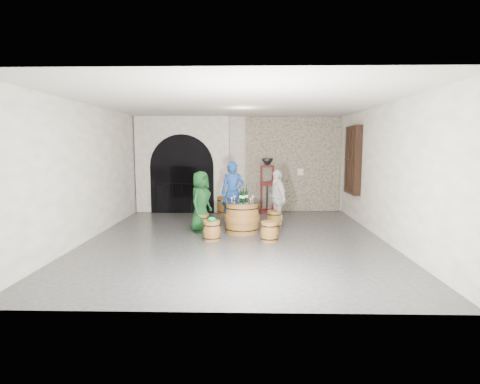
{
  "coord_description": "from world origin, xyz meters",
  "views": [
    {
      "loc": [
        0.31,
        -8.77,
        2.22
      ],
      "look_at": [
        0.08,
        0.7,
        1.05
      ],
      "focal_mm": 28.0,
      "sensor_mm": 36.0,
      "label": 1
    }
  ],
  "objects_px": {
    "barrel_stool_far": "(233,216)",
    "barrel_stool_near_left": "(212,231)",
    "barrel_table": "(242,217)",
    "wine_bottle_center": "(243,196)",
    "person_white": "(277,199)",
    "corking_press": "(267,181)",
    "wine_bottle_right": "(246,195)",
    "wine_bottle_left": "(241,195)",
    "person_green": "(201,202)",
    "barrel_stool_right": "(275,219)",
    "person_blue": "(233,193)",
    "barrel_stool_near_right": "(269,231)",
    "side_barrel": "(223,205)",
    "barrel_stool_left": "(201,223)"
  },
  "relations": [
    {
      "from": "barrel_stool_left",
      "to": "person_blue",
      "type": "xyz_separation_m",
      "value": [
        0.78,
        0.96,
        0.66
      ]
    },
    {
      "from": "person_white",
      "to": "side_barrel",
      "type": "distance_m",
      "value": 2.61
    },
    {
      "from": "barrel_stool_near_left",
      "to": "person_blue",
      "type": "height_order",
      "value": "person_blue"
    },
    {
      "from": "person_white",
      "to": "wine_bottle_center",
      "type": "relative_size",
      "value": 4.87
    },
    {
      "from": "side_barrel",
      "to": "corking_press",
      "type": "bearing_deg",
      "value": 11.07
    },
    {
      "from": "barrel_table",
      "to": "corking_press",
      "type": "distance_m",
      "value": 3.12
    },
    {
      "from": "barrel_stool_near_left",
      "to": "person_blue",
      "type": "relative_size",
      "value": 0.26
    },
    {
      "from": "barrel_stool_near_left",
      "to": "wine_bottle_right",
      "type": "distance_m",
      "value": 1.42
    },
    {
      "from": "wine_bottle_center",
      "to": "barrel_stool_near_left",
      "type": "bearing_deg",
      "value": -134.44
    },
    {
      "from": "person_white",
      "to": "wine_bottle_right",
      "type": "xyz_separation_m",
      "value": [
        -0.83,
        -0.56,
        0.17
      ]
    },
    {
      "from": "wine_bottle_right",
      "to": "person_green",
      "type": "bearing_deg",
      "value": 179.68
    },
    {
      "from": "barrel_stool_right",
      "to": "person_white",
      "type": "bearing_deg",
      "value": 35.24
    },
    {
      "from": "barrel_stool_far",
      "to": "wine_bottle_center",
      "type": "distance_m",
      "value": 1.35
    },
    {
      "from": "barrel_table",
      "to": "person_white",
      "type": "distance_m",
      "value": 1.21
    },
    {
      "from": "wine_bottle_left",
      "to": "corking_press",
      "type": "bearing_deg",
      "value": 74.51
    },
    {
      "from": "barrel_stool_right",
      "to": "wine_bottle_right",
      "type": "bearing_deg",
      "value": -145.96
    },
    {
      "from": "person_white",
      "to": "side_barrel",
      "type": "height_order",
      "value": "person_white"
    },
    {
      "from": "barrel_stool_far",
      "to": "barrel_stool_right",
      "type": "height_order",
      "value": "same"
    },
    {
      "from": "person_blue",
      "to": "person_white",
      "type": "bearing_deg",
      "value": -15.96
    },
    {
      "from": "person_green",
      "to": "wine_bottle_center",
      "type": "distance_m",
      "value": 1.13
    },
    {
      "from": "person_blue",
      "to": "wine_bottle_left",
      "type": "xyz_separation_m",
      "value": [
        0.25,
        -1.06,
        0.07
      ]
    },
    {
      "from": "barrel_stool_near_left",
      "to": "person_white",
      "type": "relative_size",
      "value": 0.3
    },
    {
      "from": "wine_bottle_left",
      "to": "corking_press",
      "type": "distance_m",
      "value": 3.05
    },
    {
      "from": "barrel_stool_near_right",
      "to": "corking_press",
      "type": "distance_m",
      "value": 3.89
    },
    {
      "from": "barrel_table",
      "to": "wine_bottle_center",
      "type": "distance_m",
      "value": 0.56
    },
    {
      "from": "barrel_stool_right",
      "to": "person_white",
      "type": "distance_m",
      "value": 0.56
    },
    {
      "from": "barrel_stool_right",
      "to": "barrel_stool_left",
      "type": "bearing_deg",
      "value": -165.2
    },
    {
      "from": "wine_bottle_center",
      "to": "wine_bottle_right",
      "type": "relative_size",
      "value": 1.0
    },
    {
      "from": "barrel_stool_near_left",
      "to": "corking_press",
      "type": "relative_size",
      "value": 0.26
    },
    {
      "from": "person_white",
      "to": "wine_bottle_center",
      "type": "height_order",
      "value": "person_white"
    },
    {
      "from": "wine_bottle_right",
      "to": "barrel_stool_near_right",
      "type": "bearing_deg",
      "value": -60.17
    },
    {
      "from": "person_white",
      "to": "wine_bottle_right",
      "type": "height_order",
      "value": "person_white"
    },
    {
      "from": "barrel_stool_right",
      "to": "wine_bottle_right",
      "type": "relative_size",
      "value": 1.44
    },
    {
      "from": "person_green",
      "to": "corking_press",
      "type": "bearing_deg",
      "value": -11.16
    },
    {
      "from": "corking_press",
      "to": "person_white",
      "type": "bearing_deg",
      "value": -90.66
    },
    {
      "from": "barrel_stool_far",
      "to": "side_barrel",
      "type": "bearing_deg",
      "value": 103.41
    },
    {
      "from": "person_green",
      "to": "wine_bottle_left",
      "type": "height_order",
      "value": "person_green"
    },
    {
      "from": "barrel_table",
      "to": "barrel_stool_far",
      "type": "height_order",
      "value": "barrel_table"
    },
    {
      "from": "barrel_table",
      "to": "barrel_stool_right",
      "type": "xyz_separation_m",
      "value": [
        0.87,
        0.62,
        -0.18
      ]
    },
    {
      "from": "barrel_stool_near_left",
      "to": "barrel_stool_far",
      "type": "bearing_deg",
      "value": 76.91
    },
    {
      "from": "person_white",
      "to": "wine_bottle_left",
      "type": "relative_size",
      "value": 4.87
    },
    {
      "from": "person_white",
      "to": "wine_bottle_left",
      "type": "xyz_separation_m",
      "value": [
        -0.98,
        -0.66,
        0.17
      ]
    },
    {
      "from": "barrel_stool_right",
      "to": "barrel_stool_near_left",
      "type": "distance_m",
      "value": 2.12
    },
    {
      "from": "person_green",
      "to": "wine_bottle_right",
      "type": "relative_size",
      "value": 4.85
    },
    {
      "from": "wine_bottle_right",
      "to": "corking_press",
      "type": "xyz_separation_m",
      "value": [
        0.67,
        2.85,
        0.09
      ]
    },
    {
      "from": "wine_bottle_center",
      "to": "wine_bottle_right",
      "type": "height_order",
      "value": "same"
    },
    {
      "from": "wine_bottle_right",
      "to": "wine_bottle_left",
      "type": "bearing_deg",
      "value": -147.25
    },
    {
      "from": "person_green",
      "to": "person_blue",
      "type": "height_order",
      "value": "person_blue"
    },
    {
      "from": "barrel_stool_far",
      "to": "barrel_stool_near_left",
      "type": "xyz_separation_m",
      "value": [
        -0.43,
        -1.84,
        0.0
      ]
    },
    {
      "from": "barrel_table",
      "to": "corking_press",
      "type": "bearing_deg",
      "value": 75.19
    }
  ]
}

